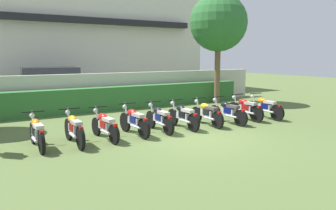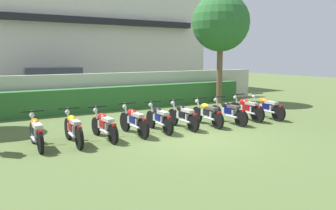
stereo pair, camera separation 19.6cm
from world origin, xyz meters
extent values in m
plane|color=#566B38|center=(0.00, 0.00, 0.00)|extent=(60.00, 60.00, 0.00)
cube|color=silver|center=(0.00, 15.14, 4.13)|extent=(18.74, 6.00, 8.26)
cube|color=black|center=(0.00, 11.89, 4.55)|extent=(15.74, 0.50, 0.36)
cube|color=beige|center=(0.00, 7.06, 0.83)|extent=(17.81, 0.30, 1.65)
cube|color=#337033|center=(0.00, 6.36, 0.53)|extent=(14.25, 0.70, 1.06)
cube|color=navy|center=(-1.80, 9.60, 0.74)|extent=(4.67, 2.30, 1.00)
cube|color=#2D333D|center=(-2.00, 9.62, 1.57)|extent=(2.86, 1.97, 0.65)
cylinder|color=black|center=(-0.14, 10.36, 0.34)|extent=(0.70, 0.29, 0.68)
cylinder|color=black|center=(-0.33, 8.52, 0.34)|extent=(0.70, 0.29, 0.68)
cylinder|color=black|center=(-3.27, 10.68, 0.34)|extent=(0.70, 0.29, 0.68)
cylinder|color=black|center=(-3.46, 8.84, 0.34)|extent=(0.70, 0.29, 0.68)
cylinder|color=brown|center=(5.50, 5.54, 1.56)|extent=(0.29, 0.29, 3.11)
sphere|color=#2D6B33|center=(5.50, 5.54, 4.14)|extent=(2.94, 2.94, 2.94)
cylinder|color=black|center=(-4.28, 1.88, 0.30)|extent=(0.10, 0.60, 0.60)
cylinder|color=black|center=(-4.29, 0.67, 0.30)|extent=(0.10, 0.60, 0.60)
cube|color=silver|center=(-4.28, 1.23, 0.45)|extent=(0.21, 0.60, 0.22)
ellipsoid|color=orange|center=(-4.28, 1.40, 0.68)|extent=(0.23, 0.44, 0.22)
cube|color=beige|center=(-4.29, 1.00, 0.66)|extent=(0.21, 0.52, 0.10)
cube|color=red|center=(-4.29, 0.57, 0.58)|extent=(0.10, 0.08, 0.08)
cylinder|color=silver|center=(-4.28, 1.79, 0.62)|extent=(0.05, 0.23, 0.65)
cylinder|color=black|center=(-4.28, 1.70, 0.94)|extent=(0.60, 0.04, 0.04)
sphere|color=silver|center=(-4.28, 1.90, 0.80)|extent=(0.14, 0.14, 0.14)
cylinder|color=silver|center=(-4.41, 0.98, 0.32)|extent=(0.08, 0.55, 0.07)
cube|color=black|center=(-4.29, 1.18, 0.50)|extent=(0.25, 0.36, 0.20)
cylinder|color=black|center=(-3.30, 1.78, 0.32)|extent=(0.11, 0.64, 0.64)
cylinder|color=black|center=(-3.34, 0.52, 0.32)|extent=(0.11, 0.64, 0.64)
cube|color=silver|center=(-3.32, 1.10, 0.47)|extent=(0.22, 0.61, 0.22)
ellipsoid|color=yellow|center=(-3.32, 1.27, 0.70)|extent=(0.23, 0.45, 0.22)
cube|color=#B2ADA3|center=(-3.33, 0.87, 0.68)|extent=(0.22, 0.53, 0.10)
cube|color=red|center=(-3.34, 0.42, 0.60)|extent=(0.10, 0.08, 0.08)
cylinder|color=silver|center=(-3.31, 1.69, 0.64)|extent=(0.06, 0.23, 0.65)
cylinder|color=black|center=(-3.31, 1.60, 0.96)|extent=(0.60, 0.05, 0.04)
sphere|color=silver|center=(-3.30, 1.80, 0.82)|extent=(0.14, 0.14, 0.14)
cylinder|color=silver|center=(-3.45, 0.85, 0.34)|extent=(0.09, 0.55, 0.07)
cube|color=#A51414|center=(-3.33, 1.05, 0.52)|extent=(0.25, 0.37, 0.20)
cylinder|color=black|center=(-2.41, 1.88, 0.28)|extent=(0.11, 0.57, 0.57)
cylinder|color=black|center=(-2.36, 0.60, 0.28)|extent=(0.11, 0.57, 0.57)
cube|color=silver|center=(-2.38, 1.19, 0.43)|extent=(0.23, 0.61, 0.22)
ellipsoid|color=red|center=(-2.39, 1.36, 0.66)|extent=(0.24, 0.45, 0.22)
cube|color=beige|center=(-2.37, 0.96, 0.64)|extent=(0.22, 0.53, 0.10)
cube|color=red|center=(-2.35, 0.50, 0.56)|extent=(0.10, 0.08, 0.08)
cylinder|color=silver|center=(-2.41, 1.79, 0.60)|extent=(0.06, 0.23, 0.65)
cylinder|color=black|center=(-2.41, 1.70, 0.92)|extent=(0.60, 0.06, 0.04)
sphere|color=silver|center=(-2.41, 1.90, 0.78)|extent=(0.14, 0.14, 0.14)
cylinder|color=silver|center=(-2.49, 0.94, 0.30)|extent=(0.09, 0.55, 0.07)
cube|color=#A51414|center=(-2.38, 1.14, 0.48)|extent=(0.26, 0.37, 0.20)
cylinder|color=black|center=(-1.41, 1.92, 0.31)|extent=(0.11, 0.63, 0.63)
cylinder|color=black|center=(-1.37, 0.69, 0.31)|extent=(0.11, 0.63, 0.63)
cube|color=silver|center=(-1.39, 1.25, 0.46)|extent=(0.22, 0.61, 0.22)
ellipsoid|color=red|center=(-1.39, 1.42, 0.69)|extent=(0.24, 0.45, 0.22)
cube|color=#B2ADA3|center=(-1.38, 1.02, 0.67)|extent=(0.22, 0.53, 0.10)
cube|color=red|center=(-1.36, 0.59, 0.59)|extent=(0.10, 0.08, 0.08)
cylinder|color=silver|center=(-1.41, 1.83, 0.63)|extent=(0.06, 0.23, 0.65)
cylinder|color=black|center=(-1.41, 1.74, 0.95)|extent=(0.60, 0.06, 0.04)
sphere|color=silver|center=(-1.41, 1.94, 0.81)|extent=(0.14, 0.14, 0.14)
cylinder|color=silver|center=(-1.50, 1.00, 0.33)|extent=(0.09, 0.55, 0.07)
cube|color=navy|center=(-1.39, 1.20, 0.51)|extent=(0.25, 0.37, 0.20)
cylinder|color=black|center=(-0.45, 1.93, 0.30)|extent=(0.11, 0.60, 0.60)
cylinder|color=black|center=(-0.49, 0.71, 0.30)|extent=(0.11, 0.60, 0.60)
cube|color=silver|center=(-0.47, 1.27, 0.45)|extent=(0.22, 0.61, 0.22)
ellipsoid|color=black|center=(-0.46, 1.44, 0.68)|extent=(0.24, 0.45, 0.22)
cube|color=#B2ADA3|center=(-0.48, 1.04, 0.66)|extent=(0.22, 0.53, 0.10)
cube|color=red|center=(-0.50, 0.61, 0.58)|extent=(0.10, 0.08, 0.08)
cylinder|color=silver|center=(-0.45, 1.84, 0.62)|extent=(0.06, 0.23, 0.65)
cylinder|color=black|center=(-0.45, 1.75, 0.94)|extent=(0.60, 0.06, 0.04)
sphere|color=silver|center=(-0.45, 1.95, 0.80)|extent=(0.14, 0.14, 0.14)
cylinder|color=silver|center=(-0.60, 1.02, 0.32)|extent=(0.09, 0.55, 0.07)
cube|color=navy|center=(-0.47, 1.22, 0.50)|extent=(0.25, 0.37, 0.20)
cylinder|color=black|center=(0.45, 1.93, 0.30)|extent=(0.10, 0.60, 0.60)
cylinder|color=black|center=(0.46, 0.69, 0.30)|extent=(0.10, 0.60, 0.60)
cube|color=silver|center=(0.45, 1.26, 0.45)|extent=(0.21, 0.60, 0.22)
ellipsoid|color=black|center=(0.45, 1.43, 0.68)|extent=(0.22, 0.44, 0.22)
cube|color=beige|center=(0.45, 1.03, 0.66)|extent=(0.21, 0.52, 0.10)
cube|color=red|center=(0.46, 0.59, 0.58)|extent=(0.10, 0.08, 0.08)
cylinder|color=silver|center=(0.45, 1.84, 0.62)|extent=(0.05, 0.23, 0.65)
cylinder|color=black|center=(0.45, 1.75, 0.94)|extent=(0.60, 0.04, 0.04)
sphere|color=silver|center=(0.44, 1.95, 0.80)|extent=(0.14, 0.14, 0.14)
cylinder|color=silver|center=(0.33, 1.01, 0.32)|extent=(0.08, 0.55, 0.07)
cube|color=black|center=(0.45, 1.21, 0.50)|extent=(0.24, 0.36, 0.20)
cylinder|color=black|center=(1.48, 1.89, 0.30)|extent=(0.11, 0.60, 0.59)
cylinder|color=black|center=(1.43, 0.64, 0.30)|extent=(0.11, 0.60, 0.59)
cube|color=silver|center=(1.45, 1.22, 0.45)|extent=(0.22, 0.61, 0.22)
ellipsoid|color=yellow|center=(1.46, 1.39, 0.68)|extent=(0.24, 0.45, 0.22)
cube|color=#4C4742|center=(1.44, 0.99, 0.66)|extent=(0.22, 0.53, 0.10)
cube|color=red|center=(1.43, 0.54, 0.58)|extent=(0.10, 0.08, 0.08)
cylinder|color=silver|center=(1.47, 1.80, 0.62)|extent=(0.06, 0.23, 0.65)
cylinder|color=black|center=(1.47, 1.71, 0.94)|extent=(0.60, 0.06, 0.04)
sphere|color=silver|center=(1.48, 1.91, 0.80)|extent=(0.14, 0.14, 0.14)
cylinder|color=silver|center=(1.32, 0.97, 0.32)|extent=(0.09, 0.55, 0.07)
cube|color=black|center=(1.45, 1.17, 0.50)|extent=(0.25, 0.37, 0.20)
cylinder|color=black|center=(2.31, 1.85, 0.30)|extent=(0.12, 0.60, 0.59)
cylinder|color=black|center=(2.37, 0.50, 0.30)|extent=(0.12, 0.60, 0.59)
cube|color=silver|center=(2.34, 1.12, 0.45)|extent=(0.23, 0.61, 0.22)
ellipsoid|color=black|center=(2.34, 1.29, 0.68)|extent=(0.24, 0.45, 0.22)
cube|color=#4C4742|center=(2.35, 0.89, 0.66)|extent=(0.22, 0.53, 0.10)
cube|color=red|center=(2.38, 0.40, 0.58)|extent=(0.10, 0.08, 0.08)
cylinder|color=silver|center=(2.32, 1.76, 0.62)|extent=(0.06, 0.23, 0.65)
cylinder|color=black|center=(2.32, 1.67, 0.94)|extent=(0.60, 0.06, 0.04)
sphere|color=silver|center=(2.31, 1.87, 0.80)|extent=(0.14, 0.14, 0.14)
cylinder|color=silver|center=(2.24, 0.87, 0.32)|extent=(0.09, 0.55, 0.07)
cube|color=navy|center=(2.35, 1.07, 0.50)|extent=(0.26, 0.37, 0.20)
cylinder|color=black|center=(3.37, 1.92, 0.32)|extent=(0.10, 0.63, 0.63)
cylinder|color=black|center=(3.38, 0.71, 0.32)|extent=(0.10, 0.63, 0.63)
cube|color=silver|center=(3.38, 1.27, 0.47)|extent=(0.21, 0.60, 0.22)
ellipsoid|color=red|center=(3.37, 1.44, 0.70)|extent=(0.23, 0.44, 0.22)
cube|color=#B2ADA3|center=(3.38, 1.04, 0.68)|extent=(0.21, 0.52, 0.10)
cube|color=red|center=(3.39, 0.61, 0.60)|extent=(0.10, 0.08, 0.08)
cylinder|color=silver|center=(3.37, 1.83, 0.64)|extent=(0.05, 0.23, 0.65)
cylinder|color=black|center=(3.37, 1.74, 0.96)|extent=(0.60, 0.04, 0.04)
sphere|color=silver|center=(3.37, 1.94, 0.82)|extent=(0.14, 0.14, 0.14)
cylinder|color=silver|center=(3.26, 1.02, 0.34)|extent=(0.08, 0.55, 0.07)
cube|color=#A51414|center=(3.38, 1.22, 0.52)|extent=(0.25, 0.36, 0.20)
cylinder|color=black|center=(4.28, 1.82, 0.31)|extent=(0.10, 0.62, 0.62)
cylinder|color=black|center=(4.26, 0.50, 0.31)|extent=(0.10, 0.62, 0.62)
cube|color=silver|center=(4.27, 1.11, 0.46)|extent=(0.21, 0.60, 0.22)
ellipsoid|color=orange|center=(4.27, 1.28, 0.69)|extent=(0.23, 0.44, 0.22)
cube|color=beige|center=(4.27, 0.88, 0.67)|extent=(0.21, 0.52, 0.10)
cube|color=red|center=(4.26, 0.40, 0.59)|extent=(0.10, 0.08, 0.08)
cylinder|color=silver|center=(4.28, 1.73, 0.63)|extent=(0.05, 0.23, 0.65)
cylinder|color=black|center=(4.28, 1.64, 0.95)|extent=(0.60, 0.05, 0.04)
sphere|color=silver|center=(4.28, 1.84, 0.81)|extent=(0.14, 0.14, 0.14)
cylinder|color=silver|center=(4.15, 0.86, 0.33)|extent=(0.08, 0.55, 0.07)
cube|color=navy|center=(4.27, 1.06, 0.51)|extent=(0.25, 0.36, 0.20)
camera|label=1|loc=(-5.93, -8.04, 2.47)|focal=36.03mm
camera|label=2|loc=(-5.77, -8.15, 2.47)|focal=36.03mm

